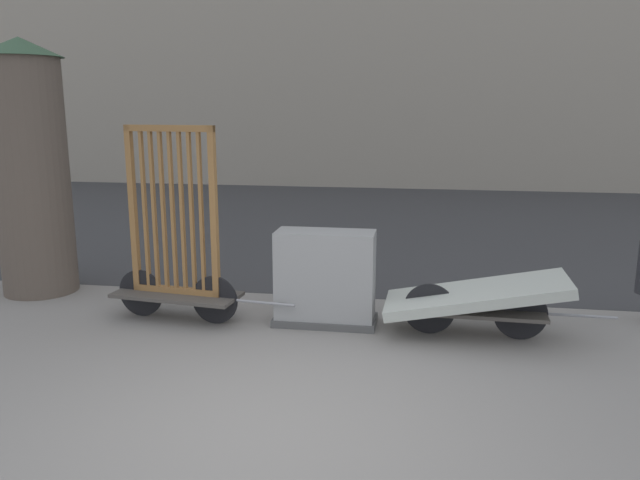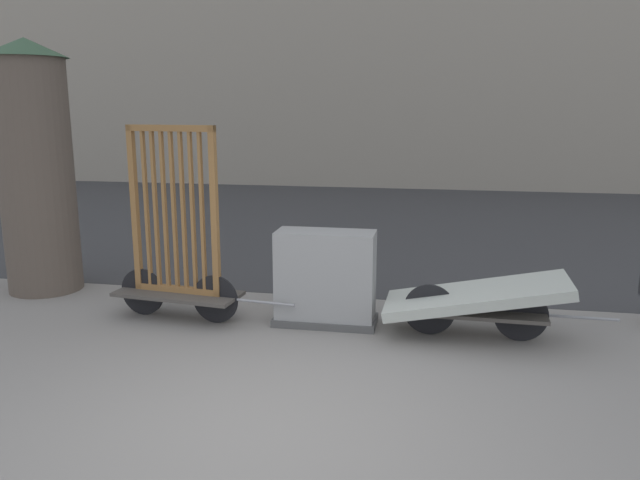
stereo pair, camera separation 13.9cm
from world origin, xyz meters
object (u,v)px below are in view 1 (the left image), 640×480
bike_cart_with_mattress (475,298)px  advertising_column (30,167)px  bike_cart_with_bedframe (175,255)px  utility_cabinet (325,282)px

bike_cart_with_mattress → advertising_column: advertising_column is taller
bike_cart_with_bedframe → bike_cart_with_mattress: bike_cart_with_bedframe is taller
bike_cart_with_bedframe → utility_cabinet: bike_cart_with_bedframe is taller
bike_cart_with_bedframe → bike_cart_with_mattress: (3.33, 0.00, -0.34)m
bike_cart_with_bedframe → advertising_column: advertising_column is taller
bike_cart_with_bedframe → utility_cabinet: 1.72m
bike_cart_with_bedframe → advertising_column: bearing=167.6°
utility_cabinet → advertising_column: bearing=170.6°
bike_cart_with_bedframe → utility_cabinet: bearing=11.7°
advertising_column → utility_cabinet: bearing=-9.4°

